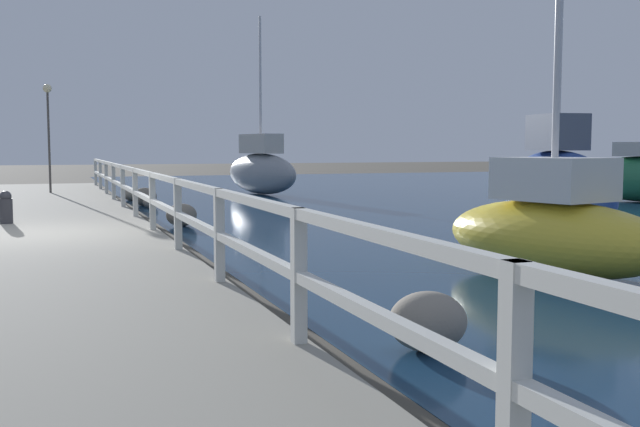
% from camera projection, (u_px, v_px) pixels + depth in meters
% --- Properties ---
extents(ground_plane, '(120.00, 120.00, 0.00)m').
position_uv_depth(ground_plane, '(38.00, 247.00, 12.48)').
color(ground_plane, '#4C473D').
extents(dock_walkway, '(4.01, 36.00, 0.22)m').
position_uv_depth(dock_walkway, '(37.00, 240.00, 12.47)').
color(dock_walkway, gray).
rests_on(dock_walkway, ground).
extents(railing, '(0.10, 32.50, 1.00)m').
position_uv_depth(railing, '(152.00, 191.00, 13.05)').
color(railing, silver).
rests_on(railing, dock_walkway).
extents(boulder_downstream, '(0.68, 0.62, 0.51)m').
position_uv_depth(boulder_downstream, '(145.00, 197.00, 21.19)').
color(boulder_downstream, slate).
rests_on(boulder_downstream, ground).
extents(boulder_far_strip, '(0.64, 0.58, 0.48)m').
position_uv_depth(boulder_far_strip, '(181.00, 215.00, 15.68)').
color(boulder_far_strip, slate).
rests_on(boulder_far_strip, ground).
extents(boulder_upstream, '(0.51, 0.46, 0.38)m').
position_uv_depth(boulder_upstream, '(131.00, 194.00, 23.30)').
color(boulder_upstream, gray).
rests_on(boulder_upstream, ground).
extents(boulder_water_edge, '(0.65, 0.59, 0.49)m').
position_uv_depth(boulder_water_edge, '(428.00, 321.00, 6.11)').
color(boulder_water_edge, gray).
rests_on(boulder_water_edge, ground).
extents(boulder_near_dock, '(0.41, 0.37, 0.31)m').
position_uv_depth(boulder_near_dock, '(150.00, 202.00, 20.42)').
color(boulder_near_dock, gray).
rests_on(boulder_near_dock, ground).
extents(boulder_mid_strip, '(0.49, 0.44, 0.36)m').
position_uv_depth(boulder_mid_strip, '(136.00, 194.00, 23.47)').
color(boulder_mid_strip, '#666056').
rests_on(boulder_mid_strip, ground).
extents(mooring_bollard, '(0.24, 0.24, 0.62)m').
position_uv_depth(mooring_bollard, '(6.00, 207.00, 14.11)').
color(mooring_bollard, '#333338').
rests_on(mooring_bollard, dock_walkway).
extents(dock_lamp, '(0.27, 0.27, 3.41)m').
position_uv_depth(dock_lamp, '(48.00, 112.00, 23.44)').
color(dock_lamp, '#514C47').
rests_on(dock_lamp, dock_walkway).
extents(sailboat_blue, '(1.43, 3.47, 7.39)m').
position_uv_depth(sailboat_blue, '(556.00, 189.00, 13.46)').
color(sailboat_blue, '#2D4C9E').
rests_on(sailboat_blue, water_surface).
extents(sailboat_gray, '(1.88, 5.03, 6.16)m').
position_uv_depth(sailboat_gray, '(261.00, 170.00, 26.29)').
color(sailboat_gray, gray).
rests_on(sailboat_gray, water_surface).
extents(sailboat_yellow, '(2.24, 3.59, 6.43)m').
position_uv_depth(sailboat_yellow, '(553.00, 228.00, 9.63)').
color(sailboat_yellow, gold).
rests_on(sailboat_yellow, water_surface).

